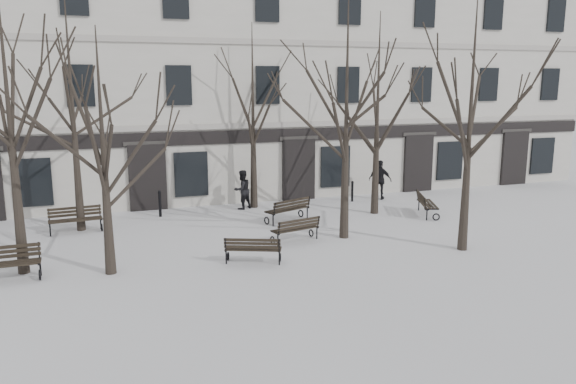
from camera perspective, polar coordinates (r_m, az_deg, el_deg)
name	(u,v)px	position (r m, az deg, el deg)	size (l,w,h in m)	color
ground	(280,254)	(18.57, -0.84, -6.32)	(100.00, 100.00, 0.00)	silver
building	(204,82)	(30.30, -8.55, 10.97)	(40.40, 10.20, 11.40)	beige
tree_0	(6,86)	(17.71, -26.70, 9.60)	(6.11, 6.11, 8.73)	black
tree_1	(101,123)	(16.72, -18.43, 6.66)	(4.97, 4.97, 7.09)	black
tree_2	(347,85)	(19.80, 6.01, 10.77)	(6.11, 6.11, 8.73)	black
tree_3	(472,94)	(19.15, 18.16, 9.40)	(5.79, 5.79, 8.27)	black
tree_4	(71,82)	(22.17, -21.22, 10.33)	(6.20, 6.20, 8.86)	black
tree_5	(253,94)	(24.72, -3.61, 9.89)	(5.63, 5.63, 8.04)	black
tree_6	(378,90)	(23.78, 9.14, 10.19)	(5.84, 5.84, 8.35)	black
bench_0	(3,263)	(17.92, -26.96, -6.43)	(2.01, 0.80, 1.00)	black
bench_1	(253,249)	(17.54, -3.57, -5.77)	(1.83, 1.23, 0.88)	black
bench_2	(296,229)	(19.82, 0.82, -3.74)	(1.84, 1.05, 0.88)	black
bench_3	(75,219)	(22.50, -20.79, -2.56)	(1.95, 0.85, 0.96)	black
bench_4	(289,209)	(22.57, 0.05, -1.73)	(2.04, 1.40, 0.98)	black
bench_5	(426,203)	(24.37, 13.83, -1.12)	(1.32, 2.00, 0.96)	black
bollard_a	(160,203)	(24.02, -12.89, -1.07)	(0.14, 0.14, 1.11)	black
bollard_b	(352,191)	(26.55, 6.55, 0.15)	(0.13, 0.13, 0.98)	black
pedestrian_b	(242,209)	(25.04, -4.65, -1.72)	(0.85, 0.66, 1.74)	black
pedestrian_c	(379,199)	(27.33, 9.28, -0.73)	(1.11, 0.46, 1.89)	black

